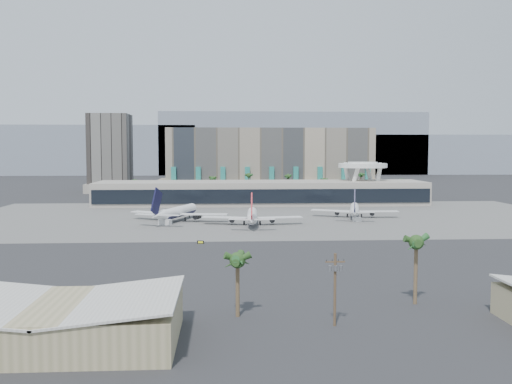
{
  "coord_description": "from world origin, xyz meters",
  "views": [
    {
      "loc": [
        -20.16,
        -186.19,
        28.83
      ],
      "look_at": [
        -6.88,
        40.0,
        11.73
      ],
      "focal_mm": 40.0,
      "sensor_mm": 36.0,
      "label": 1
    }
  ],
  "objects": [
    {
      "name": "taxiway_sign",
      "position": [
        -26.99,
        -13.22,
        0.46
      ],
      "size": [
        2.07,
        0.66,
        0.93
      ],
      "rotation": [
        0.0,
        0.0,
        -0.19
      ],
      "color": "black",
      "rests_on": "ground"
    },
    {
      "name": "hotel",
      "position": [
        10.0,
        174.41,
        16.81
      ],
      "size": [
        140.0,
        30.0,
        42.0
      ],
      "color": "tan",
      "rests_on": "ground"
    },
    {
      "name": "apron_pad",
      "position": [
        0.0,
        55.0,
        0.03
      ],
      "size": [
        260.0,
        130.0,
        0.06
      ],
      "primitive_type": "cube",
      "color": "#5B5B59",
      "rests_on": "ground"
    },
    {
      "name": "mountain_ridge",
      "position": [
        27.88,
        470.0,
        29.89
      ],
      "size": [
        680.0,
        60.0,
        70.0
      ],
      "color": "gray",
      "rests_on": "ground"
    },
    {
      "name": "service_vehicle_a",
      "position": [
        -42.04,
        29.65,
        1.16
      ],
      "size": [
        5.3,
        4.1,
        2.33
      ],
      "primitive_type": "cube",
      "rotation": [
        0.0,
        0.0,
        -0.43
      ],
      "color": "silver",
      "rests_on": "ground"
    },
    {
      "name": "near_palm_a",
      "position": [
        -17.67,
        -89.85,
        8.43
      ],
      "size": [
        6.0,
        6.0,
        11.25
      ],
      "color": "brown",
      "rests_on": "ground"
    },
    {
      "name": "airliner_centre",
      "position": [
        -9.05,
        28.37,
        3.45
      ],
      "size": [
        38.46,
        39.66,
        13.68
      ],
      "rotation": [
        0.0,
        0.0,
        -0.06
      ],
      "color": "white",
      "rests_on": "ground"
    },
    {
      "name": "service_vehicle_b",
      "position": [
        33.23,
        36.51,
        0.85
      ],
      "size": [
        3.43,
        2.11,
        1.7
      ],
      "primitive_type": "cube",
      "rotation": [
        0.0,
        0.0,
        0.07
      ],
      "color": "silver",
      "rests_on": "ground"
    },
    {
      "name": "hangar_left",
      "position": [
        -45.0,
        -102.0,
        3.2
      ],
      "size": [
        36.65,
        22.6,
        7.55
      ],
      "color": "#998F66",
      "rests_on": "ground"
    },
    {
      "name": "utility_pole",
      "position": [
        -2.0,
        -96.09,
        7.14
      ],
      "size": [
        3.2,
        0.85,
        12.0
      ],
      "color": "#4C3826",
      "rests_on": "ground"
    },
    {
      "name": "airliner_right",
      "position": [
        35.33,
        49.76,
        3.3
      ],
      "size": [
        35.93,
        37.33,
        13.08
      ],
      "rotation": [
        0.0,
        0.0,
        -0.23
      ],
      "color": "white",
      "rests_on": "ground"
    },
    {
      "name": "office_tower",
      "position": [
        -95.0,
        200.0,
        22.94
      ],
      "size": [
        30.0,
        30.0,
        52.0
      ],
      "color": "black",
      "rests_on": "ground"
    },
    {
      "name": "airliner_left",
      "position": [
        -38.55,
        41.44,
        3.74
      ],
      "size": [
        39.85,
        41.19,
        14.81
      ],
      "rotation": [
        0.0,
        0.0,
        -0.34
      ],
      "color": "white",
      "rests_on": "ground"
    },
    {
      "name": "near_palm_b",
      "position": [
        15.58,
        -83.77,
        10.17
      ],
      "size": [
        6.0,
        6.0,
        13.03
      ],
      "color": "brown",
      "rests_on": "ground"
    },
    {
      "name": "palm_row",
      "position": [
        7.0,
        145.0,
        10.5
      ],
      "size": [
        157.8,
        2.8,
        13.1
      ],
      "color": "brown",
      "rests_on": "ground"
    },
    {
      "name": "ground",
      "position": [
        0.0,
        0.0,
        0.0
      ],
      "size": [
        900.0,
        900.0,
        0.0
      ],
      "primitive_type": "plane",
      "color": "#232326",
      "rests_on": "ground"
    },
    {
      "name": "terminal",
      "position": [
        0.0,
        109.84,
        6.52
      ],
      "size": [
        170.0,
        32.5,
        14.5
      ],
      "color": "#B1A99C",
      "rests_on": "ground"
    },
    {
      "name": "saucer_structure",
      "position": [
        55.0,
        116.0,
        18.45
      ],
      "size": [
        26.0,
        26.0,
        21.89
      ],
      "color": "white",
      "rests_on": "ground"
    }
  ]
}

